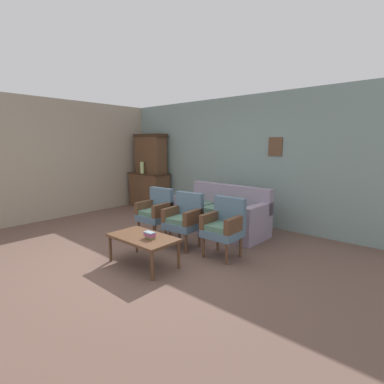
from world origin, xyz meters
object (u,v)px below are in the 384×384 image
Objects in this scene: armchair_row_middle at (184,218)px; armchair_by_doorway at (224,225)px; coffee_table at (143,239)px; book_stack_on_table at (150,235)px; vase_on_cabinet at (142,168)px; floral_couch at (221,215)px; side_cabinet at (149,190)px; armchair_near_cabinet at (156,210)px.

armchair_row_middle is 1.00× the size of armchair_by_doorway.
book_stack_on_table is at bearing 2.32° from coffee_table.
book_stack_on_table is (3.06, -2.38, -0.61)m from vase_on_cabinet.
armchair_row_middle and armchair_by_doorway have the same top height.
book_stack_on_table is (0.21, -0.92, -0.03)m from armchair_row_middle.
floral_couch is 1.26m from armchair_by_doorway.
armchair_row_middle is at bearing -89.16° from floral_couch.
coffee_table is at bearing -41.83° from side_cabinet.
side_cabinet is at bearing 156.24° from armchair_by_doorway.
armchair_near_cabinet and armchair_row_middle have the same top height.
floral_couch is at bearing -7.62° from vase_on_cabinet.
armchair_by_doorway reaches higher than book_stack_on_table.
armchair_near_cabinet is 1.48m from armchair_by_doorway.
armchair_by_doorway is (0.74, 0.08, 0.00)m from armchair_row_middle.
armchair_near_cabinet is at bearing -124.63° from floral_couch.
coffee_table is (2.92, -2.39, -0.71)m from vase_on_cabinet.
side_cabinet is at bearing 149.61° from armchair_row_middle.
armchair_row_middle is at bearing 102.62° from book_stack_on_table.
coffee_table is (0.80, -0.96, -0.12)m from armchair_near_cabinet.
armchair_near_cabinet is 0.74m from armchair_row_middle.
armchair_near_cabinet is at bearing -33.88° from vase_on_cabinet.
vase_on_cabinet reaches higher than book_stack_on_table.
floral_couch is 2.01m from coffee_table.
armchair_near_cabinet is at bearing -37.85° from side_cabinet.
armchair_row_middle is 0.75m from armchair_by_doorway.
armchair_near_cabinet is 1.00× the size of armchair_row_middle.
book_stack_on_table is (3.02, -2.57, 0.00)m from side_cabinet.
floral_couch is at bearing 127.27° from armchair_by_doorway.
armchair_row_middle is 0.94m from book_stack_on_table.
book_stack_on_table is at bearing -45.43° from armchair_near_cabinet.
vase_on_cabinet is at bearing -103.98° from side_cabinet.
armchair_by_doorway is 0.90× the size of coffee_table.
side_cabinet reaches higher than book_stack_on_table.
armchair_row_middle is (2.81, -1.65, 0.03)m from side_cabinet.
armchair_row_middle reaches higher than coffee_table.
armchair_by_doorway is at bearing 61.93° from book_stack_on_table.
vase_on_cabinet is 3.93m from book_stack_on_table.
armchair_by_doorway is 5.47× the size of book_stack_on_table.
side_cabinet is 2.63m from armchair_near_cabinet.
coffee_table is at bearing -87.68° from floral_couch.
floral_couch is 1.28m from armchair_near_cabinet.
floral_couch is 2.04× the size of armchair_by_doorway.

